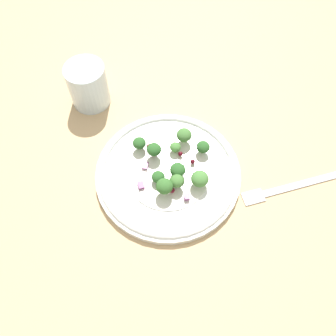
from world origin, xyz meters
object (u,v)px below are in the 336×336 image
at_px(broccoli_floret_2, 178,170).
at_px(broccoli_floret_0, 200,179).
at_px(fork, 288,188).
at_px(water_glass, 88,85).
at_px(plate, 168,173).
at_px(broccoli_floret_1, 184,135).

bearing_deg(broccoli_floret_2, broccoli_floret_0, 59.60).
distance_m(broccoli_floret_2, fork, 0.19).
bearing_deg(water_glass, plate, 37.32).
height_order(plate, fork, plate).
distance_m(broccoli_floret_1, water_glass, 0.21).
bearing_deg(water_glass, broccoli_floret_2, 39.25).
xyz_separation_m(plate, fork, (0.04, 0.20, -0.01)).
bearing_deg(water_glass, fork, 57.05).
xyz_separation_m(broccoli_floret_0, water_glass, (-0.21, -0.19, 0.01)).
bearing_deg(fork, water_glass, -122.95).
distance_m(broccoli_floret_0, broccoli_floret_2, 0.04).
bearing_deg(fork, plate, -101.08).
relative_size(plate, broccoli_floret_1, 9.28).
bearing_deg(broccoli_floret_1, fork, 59.53).
xyz_separation_m(broccoli_floret_0, fork, (0.01, 0.15, -0.03)).
height_order(broccoli_floret_0, broccoli_floret_2, broccoli_floret_0).
height_order(broccoli_floret_2, fork, broccoli_floret_2).
bearing_deg(plate, water_glass, -142.68).
height_order(broccoli_floret_2, water_glass, water_glass).
height_order(broccoli_floret_0, fork, broccoli_floret_0).
height_order(broccoli_floret_1, water_glass, water_glass).
relative_size(fork, water_glass, 2.18).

